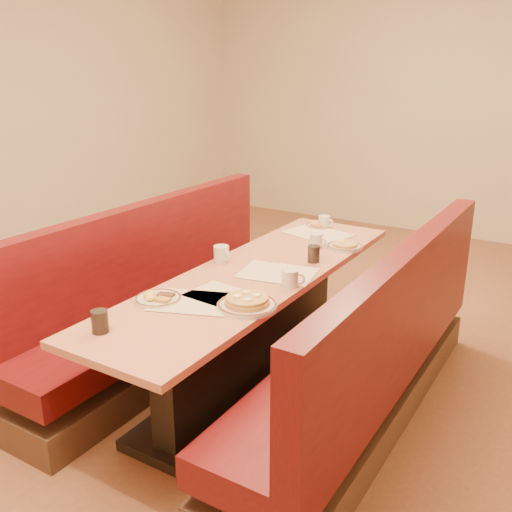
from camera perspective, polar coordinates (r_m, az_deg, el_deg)
The scene contains 19 objects.
ground at distance 3.68m, azimuth -0.04°, elevation -12.66°, with size 8.00×8.00×0.00m, color #9E6647.
room_envelope at distance 3.14m, azimuth -0.05°, elevation 19.00°, with size 6.04×8.04×2.82m.
diner_table at distance 3.50m, azimuth -0.04°, elevation -7.42°, with size 0.70×2.50×0.75m.
booth_left at distance 3.91m, azimuth -9.25°, elevation -5.01°, with size 0.55×2.50×1.05m.
booth_right at distance 3.23m, azimuth 11.28°, elevation -10.49°, with size 0.55×2.50×1.05m.
placemat_near_left at distance 2.96m, azimuth -6.41°, elevation -4.55°, with size 0.41×0.30×0.00m, color beige.
placemat_near_right at distance 3.02m, azimuth -3.42°, elevation -3.94°, with size 0.36×0.27×0.00m, color beige.
placemat_far_left at distance 4.13m, azimuth 6.20°, elevation 2.26°, with size 0.44×0.33×0.00m, color beige.
placemat_far_right at distance 3.34m, azimuth 2.18°, elevation -1.69°, with size 0.43×0.32×0.00m, color beige.
pancake_plate at distance 2.87m, azimuth -0.89°, elevation -4.74°, with size 0.30×0.30×0.07m.
eggs_plate at distance 3.00m, azimuth -9.83°, elevation -4.14°, with size 0.24×0.24×0.05m.
extra_plate_mid at distance 3.83m, azimuth 8.87°, elevation 1.02°, with size 0.24×0.24×0.05m.
extra_plate_far at distance 4.31m, azimuth 6.36°, elevation 3.09°, with size 0.20×0.20×0.04m.
coffee_mug_a at distance 3.13m, azimuth 3.48°, elevation -2.21°, with size 0.13×0.09×0.10m.
coffee_mug_b at distance 3.52m, azimuth -3.44°, elevation 0.22°, with size 0.13×0.09×0.10m.
coffee_mug_c at distance 3.82m, azimuth 6.07°, elevation 1.58°, with size 0.12×0.09×0.09m.
coffee_mug_d at distance 4.28m, azimuth 6.87°, elevation 3.41°, with size 0.12×0.09×0.09m.
soda_tumbler_near at distance 2.70m, azimuth -15.36°, elevation -6.33°, with size 0.08×0.08×0.11m.
soda_tumbler_mid at distance 3.53m, azimuth 5.79°, elevation 0.21°, with size 0.08×0.08×0.10m.
Camera 1 is at (1.65, -2.67, 1.91)m, focal length 40.00 mm.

